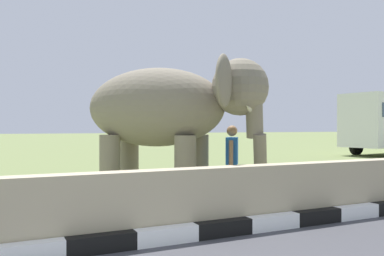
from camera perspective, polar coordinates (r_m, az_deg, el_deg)
name	(u,v)px	position (r m, az deg, el deg)	size (l,w,h in m)	color
striped_curb	(65,248)	(5.49, -17.24, -15.69)	(16.20, 0.20, 0.24)	white
barrier_parapet	(219,199)	(6.45, 3.77, -9.85)	(28.00, 0.36, 1.00)	tan
elephant	(171,110)	(8.78, -2.99, 2.53)	(3.85, 3.82, 3.01)	slate
person_handler	(232,159)	(8.87, 5.58, -4.36)	(0.44, 0.57, 1.66)	navy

